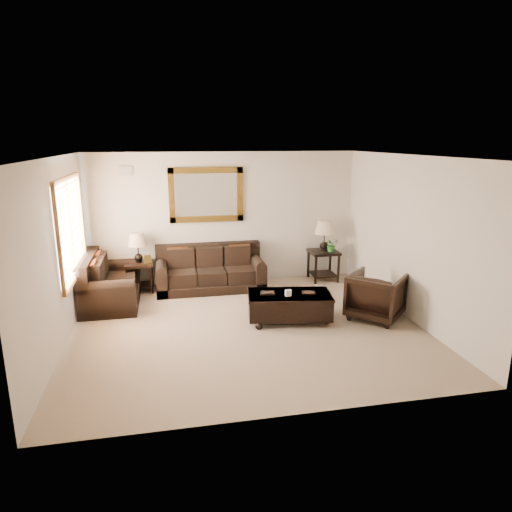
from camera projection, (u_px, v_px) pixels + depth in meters
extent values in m
cube|color=gray|center=(247.00, 327.00, 7.38)|extent=(5.50, 5.00, 0.01)
cube|color=white|center=(246.00, 156.00, 6.70)|extent=(5.50, 5.00, 0.01)
cube|color=beige|center=(225.00, 218.00, 9.41)|extent=(5.50, 0.01, 2.70)
cube|color=beige|center=(290.00, 300.00, 4.67)|extent=(5.50, 0.01, 2.70)
cube|color=beige|center=(57.00, 254.00, 6.51)|extent=(0.01, 5.00, 2.70)
cube|color=beige|center=(409.00, 238.00, 7.57)|extent=(0.01, 5.00, 2.70)
cube|color=white|center=(69.00, 229.00, 7.32)|extent=(0.01, 1.80, 1.50)
cube|color=brown|center=(66.00, 179.00, 7.13)|extent=(0.06, 1.96, 0.08)
cube|color=brown|center=(76.00, 275.00, 7.52)|extent=(0.06, 1.96, 0.08)
cube|color=brown|center=(59.00, 241.00, 6.43)|extent=(0.06, 0.08, 1.50)
cube|color=brown|center=(81.00, 219.00, 8.22)|extent=(0.06, 0.08, 1.50)
cube|color=brown|center=(71.00, 228.00, 7.32)|extent=(0.05, 0.05, 1.50)
cube|color=#482B0E|center=(206.00, 195.00, 9.18)|extent=(1.50, 0.06, 1.10)
cube|color=white|center=(206.00, 195.00, 9.20)|extent=(1.26, 0.01, 0.86)
cube|color=#999999|center=(126.00, 171.00, 8.78)|extent=(0.25, 0.02, 0.18)
cube|color=black|center=(211.00, 285.00, 9.20)|extent=(2.14, 0.92, 0.17)
cube|color=black|center=(208.00, 253.00, 9.39)|extent=(2.14, 0.21, 0.44)
cube|color=black|center=(182.00, 276.00, 9.02)|extent=(0.55, 0.76, 0.26)
cube|color=black|center=(211.00, 275.00, 9.13)|extent=(0.55, 0.76, 0.26)
cube|color=black|center=(239.00, 273.00, 9.24)|extent=(0.55, 0.76, 0.26)
cube|color=black|center=(162.00, 280.00, 8.97)|extent=(0.21, 0.92, 0.51)
cylinder|color=black|center=(161.00, 267.00, 8.91)|extent=(0.21, 0.90, 0.21)
cube|color=black|center=(257.00, 274.00, 9.34)|extent=(0.21, 0.92, 0.51)
cylinder|color=black|center=(257.00, 262.00, 9.28)|extent=(0.21, 0.90, 0.21)
cube|color=#642E0D|center=(178.00, 257.00, 9.11)|extent=(0.41, 0.18, 0.42)
cube|color=#642E0D|center=(239.00, 254.00, 9.35)|extent=(0.41, 0.18, 0.42)
cube|color=black|center=(112.00, 299.00, 8.40)|extent=(0.97, 1.64, 0.18)
cube|color=black|center=(88.00, 268.00, 8.18)|extent=(0.23, 1.64, 0.46)
cube|color=black|center=(111.00, 292.00, 8.06)|extent=(0.80, 0.57, 0.28)
cube|color=black|center=(114.00, 282.00, 8.63)|extent=(0.80, 0.57, 0.28)
cube|color=black|center=(107.00, 302.00, 7.68)|extent=(0.97, 0.23, 0.54)
cylinder|color=black|center=(106.00, 287.00, 7.62)|extent=(0.95, 0.23, 0.23)
cube|color=black|center=(115.00, 278.00, 9.03)|extent=(0.97, 0.23, 0.54)
cylinder|color=black|center=(114.00, 265.00, 8.96)|extent=(0.95, 0.23, 0.23)
cube|color=#642E0D|center=(96.00, 274.00, 7.88)|extent=(0.19, 0.43, 0.44)
cube|color=#642E0D|center=(101.00, 263.00, 8.55)|extent=(0.19, 0.43, 0.44)
cube|color=black|center=(139.00, 264.00, 8.98)|extent=(0.54, 0.54, 0.05)
cube|color=black|center=(140.00, 285.00, 9.09)|extent=(0.46, 0.46, 0.03)
cylinder|color=black|center=(127.00, 282.00, 8.79)|extent=(0.05, 0.05, 0.54)
cylinder|color=black|center=(152.00, 281.00, 8.88)|extent=(0.05, 0.05, 0.54)
cylinder|color=black|center=(129.00, 275.00, 9.22)|extent=(0.05, 0.05, 0.54)
cylinder|color=black|center=(152.00, 274.00, 9.31)|extent=(0.05, 0.05, 0.54)
sphere|color=black|center=(139.00, 258.00, 8.95)|extent=(0.17, 0.17, 0.17)
cylinder|color=black|center=(138.00, 249.00, 8.90)|extent=(0.02, 0.02, 0.35)
cone|color=tan|center=(137.00, 239.00, 8.86)|extent=(0.37, 0.37, 0.25)
cube|color=#482B0E|center=(148.00, 259.00, 8.89)|extent=(0.15, 0.10, 0.17)
cube|color=black|center=(324.00, 252.00, 9.68)|extent=(0.59, 0.59, 0.05)
cube|color=black|center=(323.00, 274.00, 9.80)|extent=(0.50, 0.50, 0.03)
cylinder|color=black|center=(316.00, 270.00, 9.47)|extent=(0.05, 0.05, 0.59)
cylinder|color=black|center=(339.00, 269.00, 9.57)|extent=(0.05, 0.05, 0.59)
cylinder|color=black|center=(308.00, 264.00, 9.95)|extent=(0.05, 0.05, 0.59)
cylinder|color=black|center=(330.00, 263.00, 10.04)|extent=(0.05, 0.05, 0.59)
sphere|color=black|center=(324.00, 246.00, 9.64)|extent=(0.18, 0.18, 0.18)
cylinder|color=black|center=(324.00, 237.00, 9.60)|extent=(0.03, 0.03, 0.38)
cone|color=tan|center=(325.00, 227.00, 9.54)|extent=(0.41, 0.41, 0.28)
sphere|color=black|center=(259.00, 326.00, 7.28)|extent=(0.12, 0.12, 0.12)
sphere|color=black|center=(327.00, 320.00, 7.50)|extent=(0.12, 0.12, 0.12)
sphere|color=black|center=(253.00, 314.00, 7.77)|extent=(0.12, 0.12, 0.12)
sphere|color=black|center=(316.00, 309.00, 7.99)|extent=(0.12, 0.12, 0.12)
cube|color=black|center=(289.00, 304.00, 7.58)|extent=(1.45, 0.93, 0.38)
cube|color=black|center=(289.00, 295.00, 7.53)|extent=(1.47, 0.95, 0.04)
cube|color=black|center=(267.00, 293.00, 7.50)|extent=(0.25, 0.19, 0.03)
cube|color=black|center=(308.00, 293.00, 7.54)|extent=(0.23, 0.18, 0.03)
cube|color=white|center=(288.00, 293.00, 7.41)|extent=(0.10, 0.07, 0.10)
imported|color=black|center=(376.00, 294.00, 7.64)|extent=(1.14, 1.14, 0.86)
imported|color=#225B1F|center=(331.00, 246.00, 9.57)|extent=(0.34, 0.36, 0.24)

